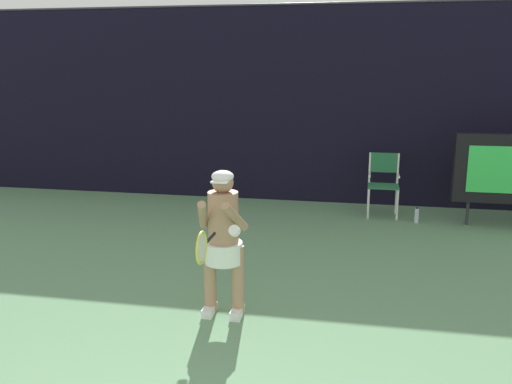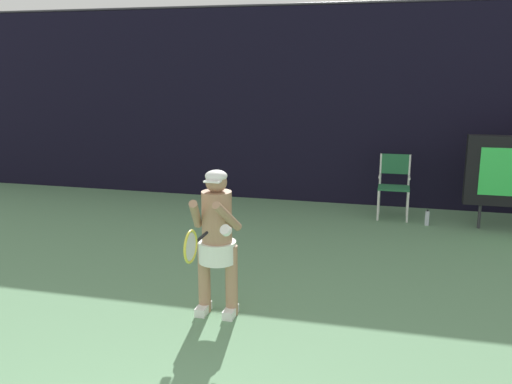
% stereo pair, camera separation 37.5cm
% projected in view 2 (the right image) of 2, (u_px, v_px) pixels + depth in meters
% --- Properties ---
extents(backdrop_screen, '(18.00, 0.12, 3.66)m').
position_uv_depth(backdrop_screen, '(317.00, 106.00, 10.22)').
color(backdrop_screen, black).
rests_on(backdrop_screen, ground).
extents(umpire_chair, '(0.52, 0.44, 1.08)m').
position_uv_depth(umpire_chair, '(394.00, 182.00, 9.35)').
color(umpire_chair, white).
rests_on(umpire_chair, ground).
extents(water_bottle, '(0.07, 0.07, 0.27)m').
position_uv_depth(water_bottle, '(427.00, 218.00, 8.99)').
color(water_bottle, silver).
rests_on(water_bottle, ground).
extents(tennis_player, '(0.53, 0.59, 1.54)m').
position_uv_depth(tennis_player, '(217.00, 236.00, 5.63)').
color(tennis_player, white).
rests_on(tennis_player, ground).
extents(tennis_racket, '(0.03, 0.60, 0.31)m').
position_uv_depth(tennis_racket, '(192.00, 246.00, 5.02)').
color(tennis_racket, black).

